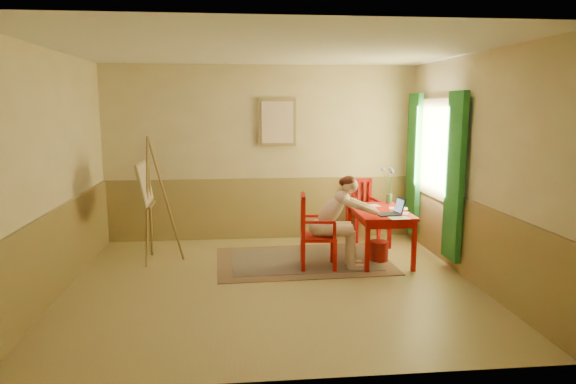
{
  "coord_description": "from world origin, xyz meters",
  "views": [
    {
      "loc": [
        -0.43,
        -6.03,
        2.17
      ],
      "look_at": [
        0.25,
        0.55,
        1.05
      ],
      "focal_mm": 32.12,
      "sensor_mm": 36.0,
      "label": 1
    }
  ],
  "objects": [
    {
      "name": "wastebasket",
      "position": [
        1.55,
        0.79,
        0.14
      ],
      "size": [
        0.32,
        0.32,
        0.29
      ],
      "primitive_type": "cylinder",
      "rotation": [
        0.0,
        0.0,
        -0.23
      ],
      "color": "#AC211B",
      "rests_on": "room"
    },
    {
      "name": "wainscot",
      "position": [
        0.0,
        0.8,
        0.5
      ],
      "size": [
        5.0,
        4.5,
        1.0
      ],
      "color": "#A2894F",
      "rests_on": "room"
    },
    {
      "name": "rug",
      "position": [
        0.5,
        0.89,
        0.01
      ],
      "size": [
        2.46,
        1.68,
        0.02
      ],
      "color": "#8C7251",
      "rests_on": "room"
    },
    {
      "name": "window",
      "position": [
        2.42,
        1.1,
        1.35
      ],
      "size": [
        0.12,
        2.01,
        2.2
      ],
      "color": "white",
      "rests_on": "room"
    },
    {
      "name": "room",
      "position": [
        0.0,
        0.0,
        1.4
      ],
      "size": [
        5.04,
        4.54,
        2.84
      ],
      "color": "#A18A53",
      "rests_on": "ground"
    },
    {
      "name": "figure",
      "position": [
        0.9,
        0.54,
        0.69
      ],
      "size": [
        0.95,
        0.44,
        1.26
      ],
      "color": "beige",
      "rests_on": "room"
    },
    {
      "name": "laptop",
      "position": [
        1.64,
        0.54,
        0.76
      ],
      "size": [
        0.4,
        0.29,
        0.22
      ],
      "color": "#1E2338",
      "rests_on": "table"
    },
    {
      "name": "wall_portrait",
      "position": [
        0.25,
        2.2,
        1.9
      ],
      "size": [
        0.6,
        0.05,
        0.76
      ],
      "color": "olive",
      "rests_on": "room"
    },
    {
      "name": "easel",
      "position": [
        -1.64,
        1.13,
        1.04
      ],
      "size": [
        0.59,
        0.78,
        1.76
      ],
      "color": "olive",
      "rests_on": "room"
    },
    {
      "name": "papers",
      "position": [
        1.71,
        0.76,
        0.72
      ],
      "size": [
        0.63,
        1.07,
        0.0
      ],
      "color": "white",
      "rests_on": "table"
    },
    {
      "name": "vase",
      "position": [
        1.83,
        1.31,
        0.97
      ],
      "size": [
        0.2,
        0.29,
        0.55
      ],
      "color": "#3F724C",
      "rests_on": "table"
    },
    {
      "name": "chair_back",
      "position": [
        1.61,
        2.0,
        0.49
      ],
      "size": [
        0.49,
        0.51,
        0.98
      ],
      "color": "red",
      "rests_on": "room"
    },
    {
      "name": "chair_left",
      "position": [
        0.61,
        0.58,
        0.5
      ],
      "size": [
        0.51,
        0.49,
        1.01
      ],
      "color": "red",
      "rests_on": "room"
    },
    {
      "name": "table",
      "position": [
        1.58,
        0.86,
        0.63
      ],
      "size": [
        0.73,
        1.2,
        0.72
      ],
      "color": "red",
      "rests_on": "room"
    }
  ]
}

